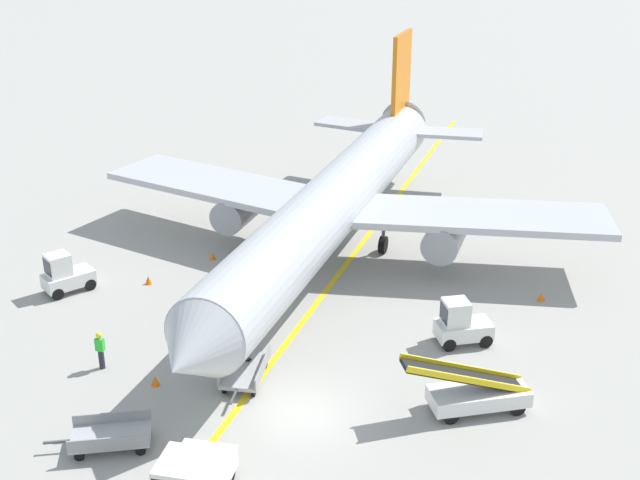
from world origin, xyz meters
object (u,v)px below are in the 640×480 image
object	(u,v)px
belt_loader_forward_hold	(476,392)
ground_crew_marshaller	(100,349)
baggage_tug_near_wing	(461,324)
safety_cone_nose_left	(213,255)
baggage_cart_empty_trailing	(110,436)
safety_cone_wingtip_left	(541,296)
safety_cone_nose_right	(155,381)
safety_cone_wingtip_right	(148,280)
airliner	(337,199)
baggage_cart_loaded	(245,370)
baggage_tug_by_cargo_door	(65,275)

from	to	relation	value
belt_loader_forward_hold	ground_crew_marshaller	world-z (taller)	belt_loader_forward_hold
baggage_tug_near_wing	safety_cone_nose_left	size ratio (longest dim) A/B	6.19
baggage_cart_empty_trailing	safety_cone_wingtip_left	world-z (taller)	baggage_cart_empty_trailing
safety_cone_nose_right	safety_cone_wingtip_right	size ratio (longest dim) A/B	1.00
belt_loader_forward_hold	safety_cone_wingtip_right	size ratio (longest dim) A/B	11.47
airliner	belt_loader_forward_hold	xyz separation A→B (m)	(8.39, -12.43, -2.64)
safety_cone_wingtip_left	ground_crew_marshaller	bearing A→B (deg)	-148.48
baggage_tug_near_wing	ground_crew_marshaller	size ratio (longest dim) A/B	1.60
airliner	baggage_tug_near_wing	xyz separation A→B (m)	(7.34, -7.53, -2.49)
belt_loader_forward_hold	safety_cone_nose_left	bearing A→B (deg)	144.76
belt_loader_forward_hold	baggage_cart_loaded	world-z (taller)	belt_loader_forward_hold
baggage_tug_near_wing	safety_cone_nose_left	bearing A→B (deg)	157.94
baggage_tug_near_wing	safety_cone_wingtip_left	distance (m)	6.21
baggage_cart_loaded	safety_cone_wingtip_right	xyz separation A→B (m)	(-7.71, 7.14, -0.25)
belt_loader_forward_hold	safety_cone_nose_left	xyz separation A→B (m)	(-14.89, 10.52, -0.56)
baggage_cart_empty_trailing	ground_crew_marshaller	size ratio (longest dim) A/B	2.22
safety_cone_wingtip_left	belt_loader_forward_hold	bearing A→B (deg)	-103.73
safety_cone_nose_left	safety_cone_nose_right	world-z (taller)	same
safety_cone_nose_left	baggage_tug_near_wing	bearing A→B (deg)	-22.06
safety_cone_nose_left	safety_cone_nose_right	bearing A→B (deg)	-79.30
belt_loader_forward_hold	baggage_cart_empty_trailing	world-z (taller)	belt_loader_forward_hold
safety_cone_wingtip_left	safety_cone_wingtip_right	world-z (taller)	same
safety_cone_nose_left	safety_cone_wingtip_left	bearing A→B (deg)	-1.75
baggage_tug_by_cargo_door	ground_crew_marshaller	distance (m)	7.89
safety_cone_wingtip_right	baggage_cart_loaded	bearing A→B (deg)	-42.78
baggage_tug_near_wing	baggage_tug_by_cargo_door	distance (m)	19.46
baggage_tug_near_wing	baggage_cart_loaded	world-z (taller)	baggage_tug_near_wing
airliner	baggage_cart_empty_trailing	size ratio (longest dim) A/B	9.37
baggage_tug_near_wing	baggage_cart_loaded	xyz separation A→B (m)	(-8.17, -5.18, -0.46)
safety_cone_nose_left	safety_cone_nose_right	xyz separation A→B (m)	(2.28, -12.06, 0.00)
baggage_tug_near_wing	belt_loader_forward_hold	distance (m)	5.02
airliner	belt_loader_forward_hold	world-z (taller)	airliner
baggage_tug_by_cargo_door	baggage_cart_loaded	world-z (taller)	baggage_tug_by_cargo_door
belt_loader_forward_hold	safety_cone_nose_right	world-z (taller)	belt_loader_forward_hold
safety_cone_wingtip_left	baggage_tug_by_cargo_door	bearing A→B (deg)	-167.85
safety_cone_nose_right	safety_cone_wingtip_right	world-z (taller)	same
belt_loader_forward_hold	safety_cone_nose_right	xyz separation A→B (m)	(-12.61, -1.54, -0.56)
airliner	baggage_tug_near_wing	distance (m)	10.81
baggage_tug_near_wing	belt_loader_forward_hold	size ratio (longest dim) A/B	0.54
airliner	safety_cone_wingtip_right	distance (m)	10.69
baggage_cart_loaded	baggage_cart_empty_trailing	xyz separation A→B (m)	(-3.21, -5.30, 0.00)
safety_cone_nose_left	airliner	bearing A→B (deg)	16.42
safety_cone_nose_right	safety_cone_wingtip_left	bearing A→B (deg)	37.44
airliner	baggage_cart_loaded	size ratio (longest dim) A/B	9.26
safety_cone_wingtip_left	safety_cone_nose_right	bearing A→B (deg)	-142.56
safety_cone_wingtip_left	safety_cone_wingtip_right	xyz separation A→B (m)	(-19.37, -3.13, 0.00)
safety_cone_nose_left	safety_cone_wingtip_right	size ratio (longest dim) A/B	1.00
safety_cone_nose_right	safety_cone_wingtip_right	xyz separation A→B (m)	(-4.32, 8.40, 0.00)
airliner	safety_cone_wingtip_left	size ratio (longest dim) A/B	80.32
baggage_tug_near_wing	safety_cone_nose_right	bearing A→B (deg)	-150.87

